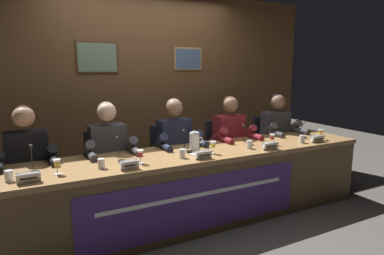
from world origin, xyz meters
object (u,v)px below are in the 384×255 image
nameplate_far_left (29,178)px  water_cup_far_left (9,176)px  chair_left (107,174)px  juice_glass_far_left (57,164)px  panelist_center (177,145)px  nameplate_right (270,146)px  water_cup_right (249,145)px  juice_glass_center (213,145)px  panelist_left (110,153)px  panelist_far_right (279,133)px  microphone_left (120,153)px  water_pitcher_central (195,141)px  chair_far_right (269,150)px  microphone_far_left (32,163)px  water_cup_center (182,154)px  juice_glass_right (272,137)px  nameplate_center (203,155)px  microphone_center (188,144)px  panelist_right (233,139)px  juice_glass_far_right (321,132)px  document_stack_center (202,154)px  juice_glass_left (140,154)px  nameplate_far_right (317,139)px  microphone_far_right (302,132)px  water_cup_left (101,164)px  conference_table (197,176)px  water_cup_far_right (302,140)px  nameplate_left (130,165)px  chair_center (170,165)px  chair_far_left (30,185)px  microphone_right (248,138)px

nameplate_far_left → water_cup_far_left: (-0.13, 0.10, -0.00)m
nameplate_far_left → chair_left: (0.74, 0.83, -0.33)m
juice_glass_far_left → chair_left: (0.54, 0.71, -0.38)m
panelist_center → nameplate_right: (0.77, -0.66, 0.05)m
panelist_center → chair_left: bearing=165.0°
water_cup_right → juice_glass_center: bearing=-179.4°
panelist_left → panelist_far_right: same height
microphone_left → water_cup_right: 1.35m
water_pitcher_central → chair_far_right: bearing=20.1°
water_cup_far_left → panelist_center: bearing=17.9°
microphone_far_left → chair_left: size_ratio=0.24×
water_cup_center → water_pitcher_central: 0.32m
juice_glass_far_left → juice_glass_right: (2.20, -0.00, 0.00)m
microphone_left → nameplate_right: 1.53m
nameplate_center → nameplate_right: 0.79m
microphone_center → panelist_right: (0.79, 0.34, -0.09)m
microphone_left → juice_glass_center: microphone_left is taller
panelist_center → juice_glass_right: size_ratio=10.03×
juice_glass_center → juice_glass_far_right: bearing=-1.0°
nameplate_right → nameplate_far_left: bearing=179.1°
nameplate_center → juice_glass_center: size_ratio=1.33×
document_stack_center → water_cup_right: bearing=-1.5°
juice_glass_left → nameplate_center: (0.57, -0.13, -0.05)m
document_stack_center → panelist_right: bearing=35.9°
nameplate_far_right → microphone_far_right: microphone_far_right is taller
chair_left → microphone_center: microphone_center is taller
panelist_left → water_cup_left: panelist_left is taller
conference_table → nameplate_far_left: 1.52m
water_cup_far_right → water_cup_center: bearing=178.0°
juice_glass_left → nameplate_center: 0.59m
nameplate_left → nameplate_right: size_ratio=0.85×
chair_left → chair_center: (0.75, 0.00, 0.00)m
panelist_left → panelist_right: same height
chair_center → nameplate_center: (-0.03, -0.85, 0.33)m
microphone_far_left → water_cup_far_left: bearing=-135.0°
microphone_center → nameplate_right: bearing=-21.6°
panelist_right → chair_far_right: (0.75, 0.20, -0.28)m
juice_glass_far_left → nameplate_right: juice_glass_far_left is taller
chair_far_right → chair_far_left: bearing=180.0°
juice_glass_center → nameplate_far_right: juice_glass_center is taller
chair_far_left → document_stack_center: 1.71m
chair_far_left → microphone_far_left: size_ratio=4.24×
chair_far_left → juice_glass_far_left: 0.83m
water_cup_far_left → panelist_center: (1.62, 0.52, -0.05)m
nameplate_far_left → document_stack_center: bearing=4.3°
chair_far_left → nameplate_left: (0.76, -0.85, 0.33)m
panelist_far_right → chair_left: bearing=174.9°
microphone_far_left → water_cup_far_right: bearing=-4.7°
nameplate_center → microphone_far_right: microphone_far_right is taller
panelist_right → microphone_right: bearing=-97.5°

